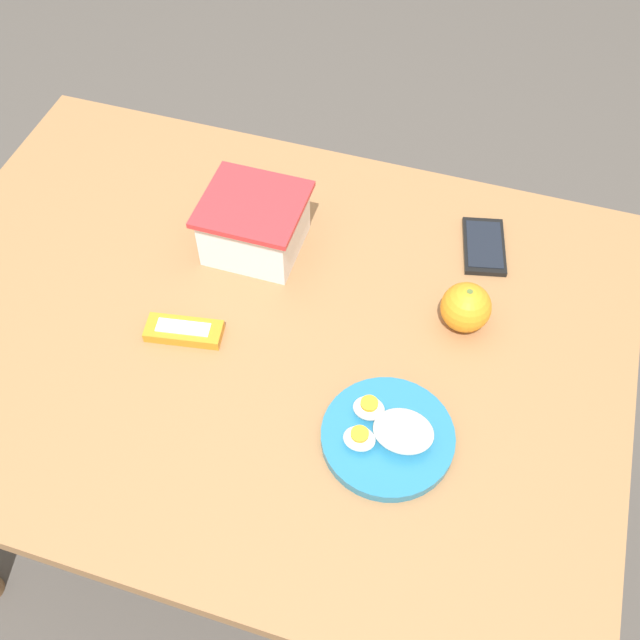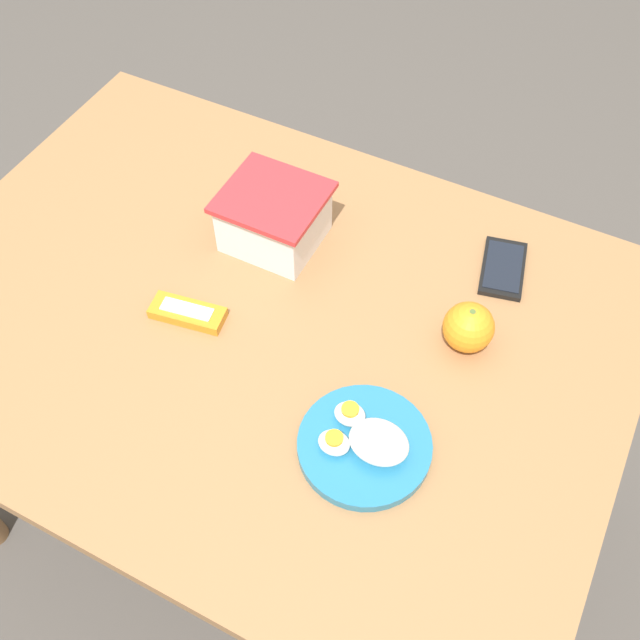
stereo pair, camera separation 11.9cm
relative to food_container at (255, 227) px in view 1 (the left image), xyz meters
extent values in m
plane|color=#4C4742|center=(0.06, -0.17, -0.77)|extent=(10.00, 10.00, 0.00)
cube|color=#996B42|center=(0.06, -0.17, -0.06)|extent=(1.21, 0.89, 0.03)
cylinder|color=brown|center=(-0.48, 0.22, -0.43)|extent=(0.06, 0.06, 0.70)
cylinder|color=brown|center=(0.60, 0.22, -0.43)|extent=(0.06, 0.06, 0.70)
cube|color=white|center=(0.00, 0.00, 0.00)|extent=(0.15, 0.14, 0.10)
cube|color=beige|center=(0.00, 0.00, -0.01)|extent=(0.14, 0.13, 0.07)
cube|color=red|center=(0.00, 0.00, 0.05)|extent=(0.17, 0.16, 0.01)
ellipsoid|color=tan|center=(-0.04, 0.00, 0.02)|extent=(0.06, 0.06, 0.03)
ellipsoid|color=tan|center=(0.04, 0.01, 0.02)|extent=(0.05, 0.04, 0.02)
sphere|color=orange|center=(0.38, -0.06, -0.01)|extent=(0.08, 0.08, 0.08)
cylinder|color=#4C662D|center=(0.38, -0.06, 0.03)|extent=(0.01, 0.01, 0.00)
cylinder|color=teal|center=(0.32, -0.30, -0.04)|extent=(0.20, 0.20, 0.02)
ellipsoid|color=white|center=(0.34, -0.30, -0.01)|extent=(0.09, 0.07, 0.04)
ellipsoid|color=white|center=(0.28, -0.33, -0.02)|extent=(0.05, 0.04, 0.02)
cylinder|color=#F4A823|center=(0.28, -0.33, 0.00)|extent=(0.03, 0.03, 0.01)
ellipsoid|color=white|center=(0.28, -0.28, -0.02)|extent=(0.05, 0.04, 0.02)
cylinder|color=#F4A823|center=(0.28, -0.28, 0.00)|extent=(0.03, 0.03, 0.01)
cube|color=orange|center=(-0.04, -0.22, -0.04)|extent=(0.13, 0.07, 0.02)
cube|color=white|center=(-0.04, -0.22, -0.03)|extent=(0.09, 0.04, 0.00)
cube|color=black|center=(0.39, 0.11, -0.04)|extent=(0.10, 0.14, 0.01)
cube|color=black|center=(0.39, 0.11, -0.04)|extent=(0.08, 0.12, 0.00)
camera|label=1|loc=(0.38, -0.82, 0.94)|focal=42.00mm
camera|label=2|loc=(0.49, -0.78, 0.94)|focal=42.00mm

